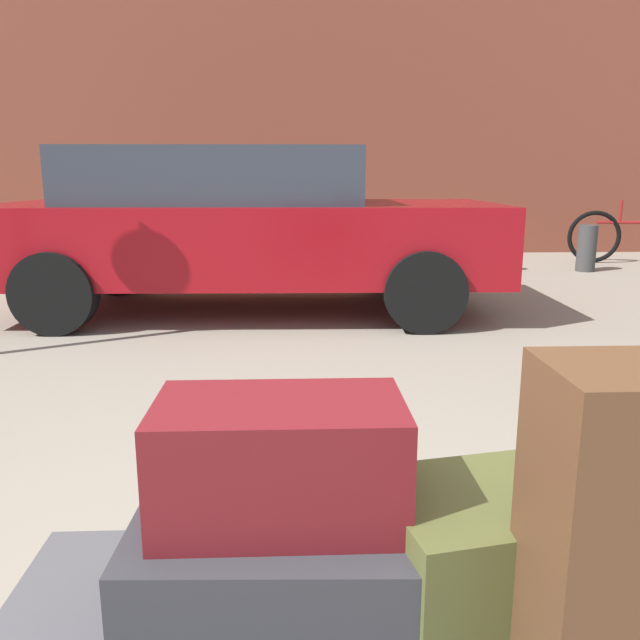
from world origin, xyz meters
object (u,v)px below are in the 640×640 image
suitcase_charcoal_front_right (282,572)px  bicycle_leaning (634,236)px  bollard_kerb_mid (587,248)px  duffel_bag_olive_rear_right (533,555)px  bollard_kerb_near (488,249)px  duffel_bag_maroon_topmost_pile (280,460)px  parked_car (242,226)px

suitcase_charcoal_front_right → bicycle_leaning: size_ratio=0.32×
bicycle_leaning → bollard_kerb_mid: (-0.98, -0.72, -0.08)m
duffel_bag_olive_rear_right → bollard_kerb_near: bearing=62.6°
suitcase_charcoal_front_right → bollard_kerb_mid: (3.74, 6.91, -0.17)m
suitcase_charcoal_front_right → bicycle_leaning: 8.97m
duffel_bag_maroon_topmost_pile → parked_car: 4.66m
bicycle_leaning → duffel_bag_olive_rear_right: bearing=-119.1°
bollard_kerb_mid → bicycle_leaning: bearing=36.3°
duffel_bag_olive_rear_right → bicycle_leaning: bearing=49.7°
duffel_bag_olive_rear_right → parked_car: bearing=89.8°
duffel_bag_maroon_topmost_pile → bollard_kerb_near: size_ratio=0.77×
duffel_bag_olive_rear_right → duffel_bag_maroon_topmost_pile: 0.53m
duffel_bag_maroon_topmost_pile → suitcase_charcoal_front_right: bearing=-0.1°
duffel_bag_maroon_topmost_pile → bollard_kerb_mid: duffel_bag_maroon_topmost_pile is taller
bollard_kerb_mid → duffel_bag_olive_rear_right: bearing=-115.3°
duffel_bag_olive_rear_right → duffel_bag_maroon_topmost_pile: (-0.49, 0.00, 0.21)m
duffel_bag_olive_rear_right → suitcase_charcoal_front_right: bearing=168.6°
parked_car → bollard_kerb_near: parked_car is taller
suitcase_charcoal_front_right → bollard_kerb_near: 7.34m
duffel_bag_olive_rear_right → bicycle_leaning: size_ratio=0.34×
bicycle_leaning → suitcase_charcoal_front_right: bearing=-121.8°
parked_car → bollard_kerb_mid: parked_car is taller
bollard_kerb_near → parked_car: bearing=-142.1°
bollard_kerb_near → suitcase_charcoal_front_right: bearing=-109.8°
parked_car → bollard_kerb_mid: bearing=28.5°
bicycle_leaning → bollard_kerb_near: bicycle_leaning is taller
parked_car → bollard_kerb_near: size_ratio=7.43×
suitcase_charcoal_front_right → parked_car: (-0.42, 4.64, 0.30)m
suitcase_charcoal_front_right → duffel_bag_olive_rear_right: bearing=1.9°
suitcase_charcoal_front_right → bicycle_leaning: bicycle_leaning is taller
duffel_bag_olive_rear_right → bicycle_leaning: (4.24, 7.63, -0.11)m
bicycle_leaning → parked_car: bearing=-149.9°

